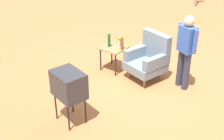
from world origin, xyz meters
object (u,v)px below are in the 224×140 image
at_px(bottle_tall_amber, 122,43).
at_px(soda_can_red, 118,42).
at_px(tv_on_stand, 69,85).
at_px(flower_vase, 119,41).
at_px(person_standing, 186,48).
at_px(bottle_wine_green, 109,40).
at_px(armchair, 149,58).
at_px(side_table, 114,50).

distance_m(bottle_tall_amber, soda_can_red, 0.32).
distance_m(tv_on_stand, flower_vase, 2.25).
height_order(tv_on_stand, person_standing, person_standing).
bearing_deg(person_standing, bottle_tall_amber, -170.21).
bearing_deg(flower_vase, soda_can_red, 134.86).
bearing_deg(soda_can_red, tv_on_stand, -75.31).
distance_m(bottle_wine_green, bottle_tall_amber, 0.34).
relative_size(bottle_tall_amber, flower_vase, 1.13).
bearing_deg(tv_on_stand, flower_vase, 102.81).
xyz_separation_m(armchair, tv_on_stand, (-0.28, -2.28, 0.28)).
xyz_separation_m(person_standing, flower_vase, (-1.60, -0.17, -0.19)).
height_order(person_standing, flower_vase, person_standing).
distance_m(side_table, person_standing, 1.76).
bearing_deg(bottle_wine_green, armchair, 12.84).
xyz_separation_m(person_standing, bottle_tall_amber, (-1.46, -0.25, -0.19)).
distance_m(tv_on_stand, bottle_tall_amber, 2.14).
height_order(person_standing, bottle_tall_amber, person_standing).
relative_size(bottle_tall_amber, soda_can_red, 2.46).
relative_size(side_table, person_standing, 0.37).
height_order(person_standing, bottle_wine_green, person_standing).
relative_size(side_table, tv_on_stand, 0.58).
xyz_separation_m(armchair, bottle_wine_green, (-0.97, -0.22, 0.26)).
relative_size(tv_on_stand, bottle_wine_green, 3.22).
relative_size(side_table, flower_vase, 2.26).
bearing_deg(soda_can_red, person_standing, 2.23).
distance_m(soda_can_red, flower_vase, 0.17).
relative_size(bottle_wine_green, soda_can_red, 2.62).
relative_size(side_table, bottle_wine_green, 1.88).
bearing_deg(soda_can_red, bottle_wine_green, -110.17).
distance_m(bottle_wine_green, flower_vase, 0.24).
bearing_deg(person_standing, flower_vase, -173.93).
relative_size(person_standing, bottle_tall_amber, 5.47).
xyz_separation_m(tv_on_stand, person_standing, (1.10, 2.36, 0.16)).
bearing_deg(side_table, armchair, 11.41).
bearing_deg(bottle_tall_amber, person_standing, 9.79).
xyz_separation_m(soda_can_red, flower_vase, (0.10, -0.10, 0.09)).
height_order(person_standing, soda_can_red, person_standing).
relative_size(armchair, flower_vase, 4.00).
bearing_deg(soda_can_red, side_table, -86.34).
bearing_deg(side_table, bottle_wine_green, -155.62).
distance_m(armchair, person_standing, 0.93).
xyz_separation_m(bottle_tall_amber, soda_can_red, (-0.25, 0.18, -0.09)).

